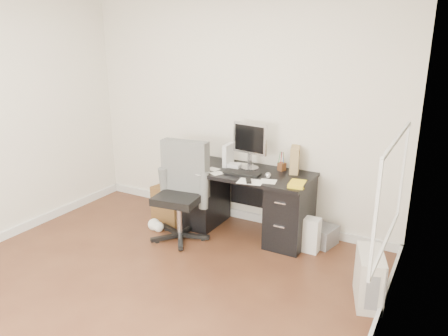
# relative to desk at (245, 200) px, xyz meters

# --- Properties ---
(ground) EXTENTS (4.00, 4.00, 0.00)m
(ground) POSITION_rel_desk_xyz_m (-0.30, -1.65, -0.40)
(ground) COLOR #432215
(ground) RESTS_ON ground
(room_shell) EXTENTS (4.02, 4.02, 2.71)m
(room_shell) POSITION_rel_desk_xyz_m (-0.27, -1.62, 1.26)
(room_shell) COLOR white
(room_shell) RESTS_ON ground
(desk) EXTENTS (1.50, 0.70, 0.75)m
(desk) POSITION_rel_desk_xyz_m (0.00, 0.00, 0.00)
(desk) COLOR black
(desk) RESTS_ON ground
(loose_papers) EXTENTS (1.10, 0.60, 0.00)m
(loose_papers) POSITION_rel_desk_xyz_m (-0.20, -0.05, 0.35)
(loose_papers) COLOR white
(loose_papers) RESTS_ON desk
(lcd_monitor) EXTENTS (0.46, 0.30, 0.54)m
(lcd_monitor) POSITION_rel_desk_xyz_m (0.00, 0.10, 0.62)
(lcd_monitor) COLOR #AEADB2
(lcd_monitor) RESTS_ON desk
(keyboard) EXTENTS (0.42, 0.17, 0.02)m
(keyboard) POSITION_rel_desk_xyz_m (0.02, -0.12, 0.36)
(keyboard) COLOR black
(keyboard) RESTS_ON desk
(computer_mouse) EXTENTS (0.08, 0.08, 0.07)m
(computer_mouse) POSITION_rel_desk_xyz_m (0.32, -0.11, 0.38)
(computer_mouse) COLOR #AEADB2
(computer_mouse) RESTS_ON desk
(travel_mug) EXTENTS (0.12, 0.12, 0.20)m
(travel_mug) POSITION_rel_desk_xyz_m (-0.69, -0.03, 0.45)
(travel_mug) COLOR navy
(travel_mug) RESTS_ON desk
(white_binder) EXTENTS (0.12, 0.23, 0.26)m
(white_binder) POSITION_rel_desk_xyz_m (-0.28, 0.10, 0.48)
(white_binder) COLOR silver
(white_binder) RESTS_ON desk
(magazine_file) EXTENTS (0.19, 0.27, 0.29)m
(magazine_file) POSITION_rel_desk_xyz_m (0.49, 0.24, 0.49)
(magazine_file) COLOR #977A49
(magazine_file) RESTS_ON desk
(pen_cup) EXTENTS (0.12, 0.12, 0.22)m
(pen_cup) POSITION_rel_desk_xyz_m (0.35, 0.22, 0.46)
(pen_cup) COLOR #553418
(pen_cup) RESTS_ON desk
(yellow_book) EXTENTS (0.20, 0.24, 0.04)m
(yellow_book) POSITION_rel_desk_xyz_m (0.68, -0.18, 0.37)
(yellow_book) COLOR yellow
(yellow_book) RESTS_ON desk
(paper_remote) EXTENTS (0.29, 0.25, 0.02)m
(paper_remote) POSITION_rel_desk_xyz_m (0.21, -0.30, 0.36)
(paper_remote) COLOR white
(paper_remote) RESTS_ON desk
(office_chair) EXTENTS (0.70, 0.70, 1.10)m
(office_chair) POSITION_rel_desk_xyz_m (-0.57, -0.50, 0.15)
(office_chair) COLOR #515351
(office_chair) RESTS_ON ground
(pc_tower) EXTENTS (0.33, 0.50, 0.46)m
(pc_tower) POSITION_rel_desk_xyz_m (1.55, -0.72, -0.17)
(pc_tower) COLOR beige
(pc_tower) RESTS_ON ground
(shopping_bag) EXTENTS (0.28, 0.20, 0.38)m
(shopping_bag) POSITION_rel_desk_xyz_m (0.77, -0.08, -0.21)
(shopping_bag) COLOR white
(shopping_bag) RESTS_ON ground
(wicker_basket) EXTENTS (0.51, 0.51, 0.43)m
(wicker_basket) POSITION_rel_desk_xyz_m (-0.93, -0.08, -0.18)
(wicker_basket) COLOR #4C2D17
(wicker_basket) RESTS_ON ground
(desk_printer) EXTENTS (0.42, 0.37, 0.21)m
(desk_printer) POSITION_rel_desk_xyz_m (0.84, 0.15, -0.29)
(desk_printer) COLOR slate
(desk_printer) RESTS_ON ground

